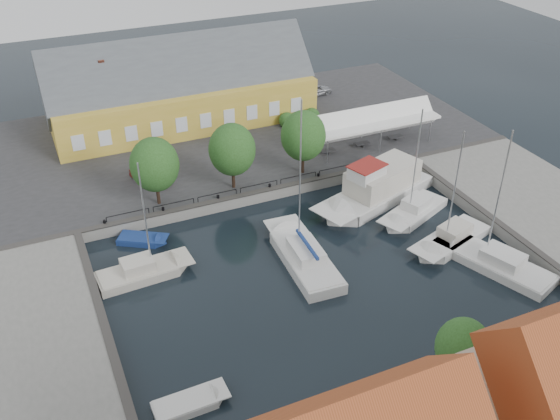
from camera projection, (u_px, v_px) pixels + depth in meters
name	position (u px, v px, depth m)	size (l,w,h in m)	color
ground	(311.00, 263.00, 49.23)	(140.00, 140.00, 0.00)	black
north_quay	(216.00, 140.00, 66.74)	(56.00, 26.00, 1.00)	#2D2D30
west_quay	(17.00, 358.00, 39.91)	(12.00, 24.00, 1.00)	slate
east_quay	(545.00, 210.00, 54.91)	(12.00, 24.00, 1.00)	slate
quay_edge_fittings	(286.00, 222.00, 52.34)	(56.00, 24.72, 0.40)	#383533
warehouse	(176.00, 92.00, 67.90)	(28.56, 14.00, 9.55)	gold
tent_canopy	(372.00, 121.00, 63.24)	(14.00, 4.00, 2.83)	white
quay_trees	(232.00, 150.00, 55.21)	(18.20, 4.20, 6.30)	black
car_silver	(315.00, 90.00, 75.77)	(1.73, 4.30, 1.47)	#9FA1A6
car_red	(151.00, 175.00, 57.86)	(1.44, 4.14, 1.37)	#5D1815
center_sailboat	(304.00, 258.00, 49.14)	(3.59, 10.49, 13.95)	silver
trawler	(377.00, 190.00, 56.89)	(13.35, 7.72, 5.00)	silver
east_boat_a	(414.00, 213.00, 54.96)	(7.96, 5.35, 10.96)	silver
east_boat_b	(451.00, 241.00, 51.35)	(8.38, 4.96, 11.03)	silver
east_boat_c	(496.00, 265.00, 48.63)	(6.12, 9.87, 12.04)	silver
west_boat_b	(143.00, 274.00, 47.68)	(7.57, 2.98, 10.26)	beige
launch_sw	(190.00, 405.00, 37.24)	(4.69, 1.86, 0.98)	silver
launch_nw	(142.00, 241.00, 51.65)	(4.33, 3.54, 0.88)	navy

